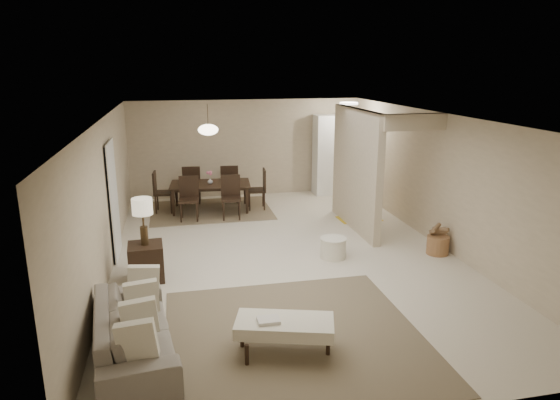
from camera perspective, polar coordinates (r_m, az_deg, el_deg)
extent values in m
plane|color=beige|center=(9.16, 0.49, -6.25)|extent=(9.00, 9.00, 0.00)
plane|color=white|center=(8.57, 0.53, 9.52)|extent=(9.00, 9.00, 0.00)
plane|color=tan|center=(13.12, -3.82, 5.94)|extent=(6.00, 0.00, 6.00)
plane|color=tan|center=(8.65, -19.26, 0.30)|extent=(0.00, 9.00, 9.00)
plane|color=tan|center=(9.87, 17.78, 2.18)|extent=(0.00, 9.00, 9.00)
cube|color=tan|center=(10.46, 8.67, 3.44)|extent=(0.15, 2.50, 2.50)
cube|color=black|center=(9.28, -18.54, -0.13)|extent=(0.04, 0.90, 2.04)
cube|color=white|center=(13.36, 6.48, 5.17)|extent=(1.20, 0.55, 2.10)
cylinder|color=white|center=(12.29, 7.88, 10.89)|extent=(0.44, 0.44, 0.05)
cube|color=brown|center=(6.58, 1.68, -15.29)|extent=(3.20, 3.20, 0.01)
imported|color=gray|center=(6.31, -16.38, -14.18)|extent=(2.24, 1.10, 0.63)
cube|color=beige|center=(6.12, 0.52, -14.19)|extent=(1.27, 0.84, 0.16)
cylinder|color=black|center=(5.99, -3.81, -17.28)|extent=(0.05, 0.05, 0.26)
cylinder|color=black|center=(6.18, 5.51, -16.22)|extent=(0.05, 0.05, 0.26)
cylinder|color=black|center=(6.32, -4.35, -15.42)|extent=(0.05, 0.05, 0.26)
cylinder|color=black|center=(6.50, 4.45, -14.50)|extent=(0.05, 0.05, 0.26)
cube|color=black|center=(8.32, -15.04, -6.86)|extent=(0.57, 0.57, 0.59)
cylinder|color=#402F1B|center=(8.17, -15.25, -3.95)|extent=(0.12, 0.12, 0.30)
cylinder|color=#402F1B|center=(8.08, -15.38, -2.07)|extent=(0.03, 0.03, 0.26)
cylinder|color=beige|center=(8.03, -15.48, -0.71)|extent=(0.32, 0.32, 0.26)
cylinder|color=beige|center=(9.00, 6.09, -5.47)|extent=(0.47, 0.47, 0.37)
cylinder|color=#8E5D38|center=(9.58, 17.58, -4.93)|extent=(0.44, 0.44, 0.34)
cube|color=brown|center=(11.98, -7.87, -1.16)|extent=(2.80, 2.10, 0.01)
imported|color=black|center=(11.90, -7.92, 0.32)|extent=(1.94, 1.20, 0.65)
imported|color=white|center=(11.81, -7.99, 2.17)|extent=(0.13, 0.13, 0.13)
cube|color=gold|center=(11.36, 9.03, -2.12)|extent=(0.96, 0.61, 0.01)
cylinder|color=#402F1B|center=(11.56, -8.27, 9.57)|extent=(0.02, 0.02, 0.50)
ellipsoid|color=#FFEAC6|center=(11.60, -8.21, 7.95)|extent=(0.46, 0.46, 0.25)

